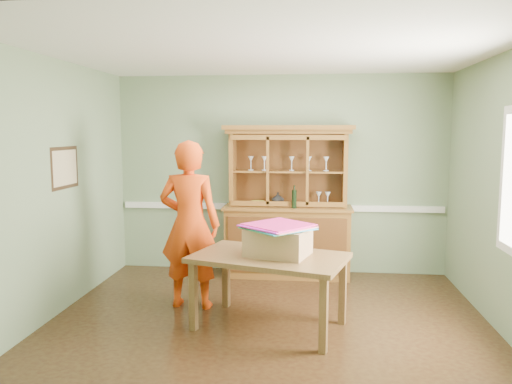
# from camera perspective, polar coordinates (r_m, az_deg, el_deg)

# --- Properties ---
(floor) EXTENTS (4.50, 4.50, 0.00)m
(floor) POSITION_cam_1_polar(r_m,az_deg,el_deg) (5.23, 1.31, -14.87)
(floor) COLOR #422D15
(floor) RESTS_ON ground
(ceiling) EXTENTS (4.50, 4.50, 0.00)m
(ceiling) POSITION_cam_1_polar(r_m,az_deg,el_deg) (4.91, 1.40, 15.82)
(ceiling) COLOR white
(ceiling) RESTS_ON wall_back
(wall_back) EXTENTS (4.50, 0.00, 4.50)m
(wall_back) POSITION_cam_1_polar(r_m,az_deg,el_deg) (6.87, 2.77, 2.01)
(wall_back) COLOR gray
(wall_back) RESTS_ON floor
(wall_left) EXTENTS (0.00, 4.00, 4.00)m
(wall_left) POSITION_cam_1_polar(r_m,az_deg,el_deg) (5.55, -22.47, 0.29)
(wall_left) COLOR gray
(wall_left) RESTS_ON floor
(wall_right) EXTENTS (0.00, 4.00, 4.00)m
(wall_right) POSITION_cam_1_polar(r_m,az_deg,el_deg) (5.21, 26.85, -0.34)
(wall_right) COLOR gray
(wall_right) RESTS_ON floor
(wall_front) EXTENTS (4.50, 0.00, 4.50)m
(wall_front) POSITION_cam_1_polar(r_m,az_deg,el_deg) (2.93, -1.98, -4.78)
(wall_front) COLOR gray
(wall_front) RESTS_ON floor
(chair_rail) EXTENTS (4.41, 0.05, 0.08)m
(chair_rail) POSITION_cam_1_polar(r_m,az_deg,el_deg) (6.90, 2.73, -1.73)
(chair_rail) COLOR white
(chair_rail) RESTS_ON wall_back
(framed_map) EXTENTS (0.03, 0.60, 0.46)m
(framed_map) POSITION_cam_1_polar(r_m,az_deg,el_deg) (5.79, -20.96, 2.60)
(framed_map) COLOR #322214
(framed_map) RESTS_ON wall_left
(china_hutch) EXTENTS (1.72, 0.57, 2.02)m
(china_hutch) POSITION_cam_1_polar(r_m,az_deg,el_deg) (6.73, 3.62, -3.59)
(china_hutch) COLOR brown
(china_hutch) RESTS_ON floor
(dining_table) EXTENTS (1.66, 1.26, 0.73)m
(dining_table) POSITION_cam_1_polar(r_m,az_deg,el_deg) (4.96, 1.51, -8.20)
(dining_table) COLOR brown
(dining_table) RESTS_ON floor
(cardboard_box) EXTENTS (0.68, 0.61, 0.27)m
(cardboard_box) POSITION_cam_1_polar(r_m,az_deg,el_deg) (4.92, 2.55, -5.68)
(cardboard_box) COLOR #A88157
(cardboard_box) RESTS_ON dining_table
(kite_stack) EXTENTS (0.76, 0.76, 0.04)m
(kite_stack) POSITION_cam_1_polar(r_m,az_deg,el_deg) (4.87, 2.53, -3.93)
(kite_stack) COLOR #33B06C
(kite_stack) RESTS_ON cardboard_box
(person) EXTENTS (0.69, 0.47, 1.85)m
(person) POSITION_cam_1_polar(r_m,az_deg,el_deg) (5.53, -7.59, -3.72)
(person) COLOR #EA440E
(person) RESTS_ON floor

